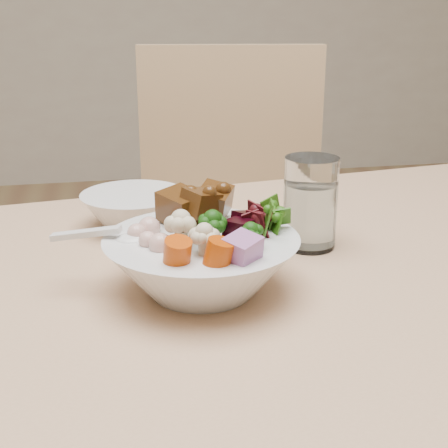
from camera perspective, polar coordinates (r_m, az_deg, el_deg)
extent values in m
cube|color=tan|center=(0.79, 18.19, -4.81)|extent=(1.57, 1.02, 0.04)
cube|color=tan|center=(1.34, 1.08, -4.35)|extent=(0.47, 0.47, 0.04)
cube|color=tan|center=(1.45, 0.63, 7.05)|extent=(0.42, 0.09, 0.46)
cylinder|color=tan|center=(1.30, -6.60, -17.13)|extent=(0.03, 0.03, 0.43)
cylinder|color=tan|center=(1.32, 9.53, -16.57)|extent=(0.03, 0.03, 0.43)
cylinder|color=tan|center=(1.60, -5.82, -9.60)|extent=(0.03, 0.03, 0.43)
cylinder|color=tan|center=(1.62, 6.95, -9.29)|extent=(0.03, 0.03, 0.43)
sphere|color=black|center=(0.64, -1.05, -0.67)|extent=(0.03, 0.03, 0.03)
sphere|color=beige|center=(0.63, -3.94, -0.85)|extent=(0.04, 0.04, 0.04)
cube|color=black|center=(0.68, 2.07, 0.00)|extent=(0.04, 0.04, 0.02)
cube|color=#9E5F9C|center=(0.60, 1.64, -2.47)|extent=(0.04, 0.05, 0.04)
cylinder|color=#C14D05|center=(0.59, -4.29, -2.73)|extent=(0.03, 0.03, 0.03)
sphere|color=#DFA89C|center=(0.64, -6.98, -1.48)|extent=(0.02, 0.02, 0.02)
ellipsoid|color=silver|center=(0.66, -8.27, -1.46)|extent=(0.05, 0.04, 0.01)
cube|color=silver|center=(0.67, -12.52, -0.84)|extent=(0.08, 0.04, 0.02)
cylinder|color=white|center=(0.79, 7.89, 1.93)|extent=(0.07, 0.07, 0.12)
cylinder|color=silver|center=(0.79, 7.84, 0.93)|extent=(0.06, 0.06, 0.08)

